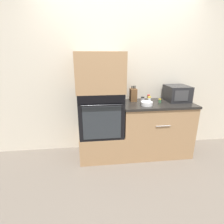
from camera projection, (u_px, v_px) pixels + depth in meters
The scene contains 13 objects.
ground_plane at pixel (125, 164), 2.69m from camera, with size 12.00×12.00×0.00m, color #6B6056.
wall_back at pixel (119, 77), 2.90m from camera, with size 8.00×0.05×2.50m.
oven_cabinet_base at pixel (101, 144), 2.87m from camera, with size 0.68×0.60×0.41m.
wall_oven at pixel (101, 113), 2.70m from camera, with size 0.65×0.64×0.68m.
oven_cabinet_upper at pixel (100, 72), 2.51m from camera, with size 0.68×0.60×0.55m.
counter_unit at pixel (155, 128), 2.90m from camera, with size 1.13×0.63×0.88m.
microwave at pixel (177, 93), 2.84m from camera, with size 0.35×0.38×0.25m.
knife_block at pixel (133, 95), 2.83m from camera, with size 0.10×0.14×0.25m.
bowl at pixel (147, 103), 2.61m from camera, with size 0.18×0.18×0.06m.
condiment_jar_near at pixel (160, 101), 2.76m from camera, with size 0.04×0.04×0.06m.
condiment_jar_mid at pixel (149, 100), 2.71m from camera, with size 0.05×0.05×0.11m.
condiment_jar_far at pixel (148, 98), 2.84m from camera, with size 0.05×0.05×0.11m.
condiment_jar_back at pixel (143, 99), 2.82m from camera, with size 0.06×0.06×0.08m.
Camera 1 is at (-0.47, -2.27, 1.59)m, focal length 28.00 mm.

